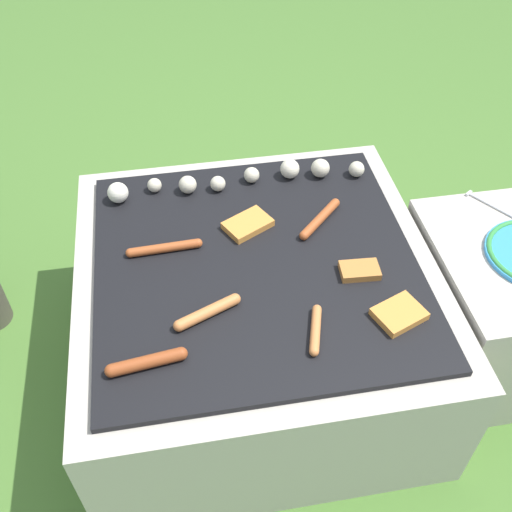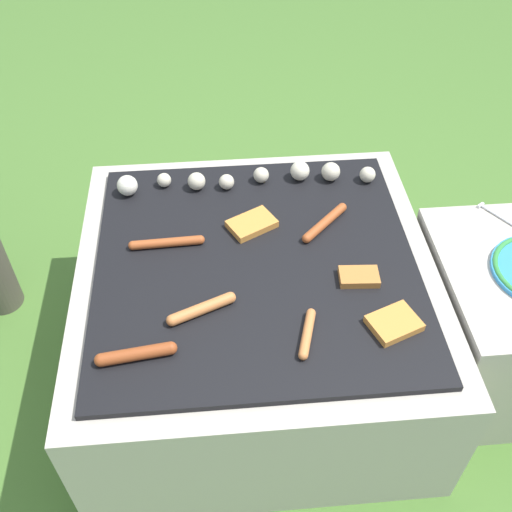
# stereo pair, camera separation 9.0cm
# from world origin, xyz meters

# --- Properties ---
(ground_plane) EXTENTS (14.00, 14.00, 0.00)m
(ground_plane) POSITION_xyz_m (0.00, 0.00, 0.00)
(ground_plane) COLOR #47702D
(grill) EXTENTS (0.94, 0.94, 0.44)m
(grill) POSITION_xyz_m (0.00, 0.00, 0.22)
(grill) COLOR #B2AA9E
(grill) RESTS_ON ground_plane
(side_ledge) EXTENTS (0.49, 0.51, 0.44)m
(side_ledge) POSITION_xyz_m (0.72, -0.09, 0.22)
(side_ledge) COLOR #B2AA9E
(side_ledge) RESTS_ON ground_plane
(sausage_front_center) EXTENTS (0.18, 0.05, 0.03)m
(sausage_front_center) POSITION_xyz_m (-0.29, -0.28, 0.46)
(sausage_front_center) COLOR #93421E
(sausage_front_center) RESTS_ON grill
(sausage_back_right) EXTENTS (0.20, 0.03, 0.02)m
(sausage_back_right) POSITION_xyz_m (-0.23, 0.08, 0.46)
(sausage_back_right) COLOR #A34C23
(sausage_back_right) RESTS_ON grill
(sausage_front_left) EXTENTS (0.14, 0.14, 0.03)m
(sausage_front_left) POSITION_xyz_m (0.20, 0.12, 0.46)
(sausage_front_left) COLOR #A34C23
(sausage_front_left) RESTS_ON grill
(sausage_mid_left) EXTENTS (0.06, 0.14, 0.02)m
(sausage_mid_left) POSITION_xyz_m (0.10, -0.25, 0.45)
(sausage_mid_left) COLOR #C6753D
(sausage_mid_left) RESTS_ON grill
(sausage_back_center) EXTENTS (0.17, 0.09, 0.03)m
(sausage_back_center) POSITION_xyz_m (-0.14, -0.16, 0.46)
(sausage_back_center) COLOR #C6753D
(sausage_back_center) RESTS_ON grill
(bread_slice_left) EXTENTS (0.15, 0.13, 0.02)m
(bread_slice_left) POSITION_xyz_m (0.00, 0.13, 0.45)
(bread_slice_left) COLOR #D18438
(bread_slice_left) RESTS_ON grill
(bread_slice_right) EXTENTS (0.10, 0.07, 0.02)m
(bread_slice_right) POSITION_xyz_m (0.25, -0.09, 0.45)
(bread_slice_right) COLOR #B27033
(bread_slice_right) RESTS_ON grill
(bread_slice_center) EXTENTS (0.14, 0.12, 0.02)m
(bread_slice_center) POSITION_xyz_m (0.30, -0.24, 0.45)
(bread_slice_center) COLOR #D18438
(bread_slice_center) RESTS_ON grill
(mushroom_row) EXTENTS (0.76, 0.08, 0.06)m
(mushroom_row) POSITION_xyz_m (-0.00, 0.32, 0.47)
(mushroom_row) COLOR silver
(mushroom_row) RESTS_ON grill
(fork_utensil) EXTENTS (0.11, 0.15, 0.01)m
(fork_utensil) POSITION_xyz_m (0.70, 0.10, 0.45)
(fork_utensil) COLOR silver
(fork_utensil) RESTS_ON side_ledge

